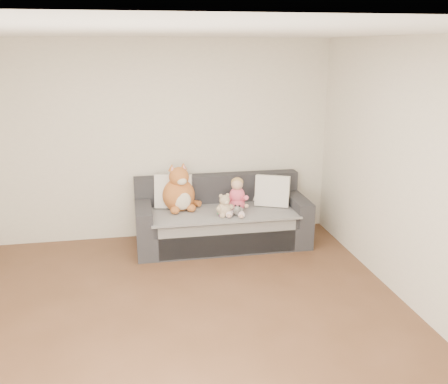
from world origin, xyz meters
name	(u,v)px	position (x,y,z in m)	size (l,w,h in m)	color
room_shell	(177,183)	(0.00, 0.42, 1.30)	(5.00, 5.00, 5.00)	brown
sofa	(221,220)	(0.71, 2.06, 0.31)	(2.20, 0.94, 0.85)	#2C2C32
cushion_left	(173,191)	(0.11, 2.23, 0.69)	(0.51, 0.31, 0.45)	white
cushion_right_back	(263,188)	(1.33, 2.28, 0.65)	(0.42, 0.34, 0.36)	white
cushion_right_front	(272,191)	(1.39, 2.05, 0.68)	(0.48, 0.36, 0.42)	white
toddler	(237,197)	(0.88, 1.91, 0.66)	(0.31, 0.45, 0.44)	#EA5281
plush_cat	(179,192)	(0.18, 2.12, 0.70)	(0.51, 0.48, 0.63)	#A65825
teddy_bear	(225,207)	(0.70, 1.75, 0.59)	(0.23, 0.18, 0.29)	tan
plush_cow	(238,211)	(0.87, 1.74, 0.54)	(0.13, 0.19, 0.16)	white
sippy_cup	(222,211)	(0.66, 1.75, 0.54)	(0.11, 0.09, 0.13)	purple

